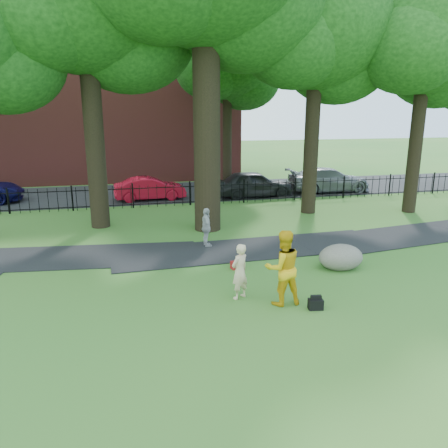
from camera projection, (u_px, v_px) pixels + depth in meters
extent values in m
plane|color=#2F6B25|center=(255.00, 294.00, 12.18)|extent=(120.00, 120.00, 0.00)
cube|color=black|center=(250.00, 249.00, 16.07)|extent=(36.07, 3.85, 0.03)
cube|color=black|center=(180.00, 192.00, 27.26)|extent=(80.00, 7.00, 0.02)
cube|color=black|center=(190.00, 186.00, 23.23)|extent=(44.00, 0.04, 0.04)
cube|color=black|center=(190.00, 202.00, 23.44)|extent=(44.00, 0.04, 0.04)
cube|color=maroon|center=(111.00, 95.00, 32.40)|extent=(18.00, 8.00, 12.00)
cylinder|color=black|center=(207.00, 103.00, 17.44)|extent=(1.10, 1.10, 10.50)
ellipsoid|color=#11360E|center=(246.00, 0.00, 17.81)|extent=(6.72, 6.72, 5.71)
ellipsoid|color=#11360E|center=(2.00, 60.00, 16.56)|extent=(4.80, 4.80, 4.08)
cylinder|color=black|center=(93.00, 120.00, 18.05)|extent=(0.80, 0.80, 9.10)
ellipsoid|color=#11360E|center=(128.00, 34.00, 18.36)|extent=(5.76, 5.76, 4.90)
ellipsoid|color=#11360E|center=(43.00, 9.00, 16.04)|extent=(5.40, 5.40, 4.59)
cylinder|color=black|center=(312.00, 127.00, 20.79)|extent=(0.70, 0.70, 8.40)
ellipsoid|color=#11360E|center=(317.00, 26.00, 19.66)|extent=(6.60, 6.60, 5.61)
ellipsoid|color=#11360E|center=(337.00, 57.00, 21.07)|extent=(5.28, 5.28, 4.49)
ellipsoid|color=#11360E|center=(295.00, 40.00, 18.94)|extent=(4.95, 4.95, 4.21)
cylinder|color=black|center=(417.00, 130.00, 20.98)|extent=(0.64, 0.64, 8.05)
ellipsoid|color=#11360E|center=(428.00, 35.00, 19.90)|extent=(6.20, 6.20, 5.27)
ellipsoid|color=#11360E|center=(439.00, 64.00, 21.23)|extent=(4.96, 4.96, 4.22)
ellipsoid|color=#11360E|center=(411.00, 49.00, 19.22)|extent=(4.65, 4.65, 3.95)
imported|color=beige|center=(240.00, 271.00, 11.73)|extent=(0.67, 0.61, 1.54)
imported|color=gold|center=(283.00, 268.00, 11.33)|extent=(1.01, 0.80, 2.02)
imported|color=#A7A8AC|center=(206.00, 228.00, 16.19)|extent=(0.43, 0.89, 1.48)
ellipsoid|color=#605B50|center=(341.00, 256.00, 14.07)|extent=(1.61, 1.31, 0.85)
cube|color=black|center=(316.00, 304.00, 11.22)|extent=(0.40, 0.28, 0.28)
cube|color=maroon|center=(237.00, 265.00, 14.09)|extent=(0.41, 0.31, 0.25)
imported|color=#B60E23|center=(150.00, 189.00, 24.70)|extent=(4.05, 1.64, 1.31)
imported|color=black|center=(254.00, 184.00, 25.58)|extent=(4.55, 1.94, 1.53)
imported|color=gray|center=(328.00, 180.00, 27.12)|extent=(5.21, 2.21, 1.50)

